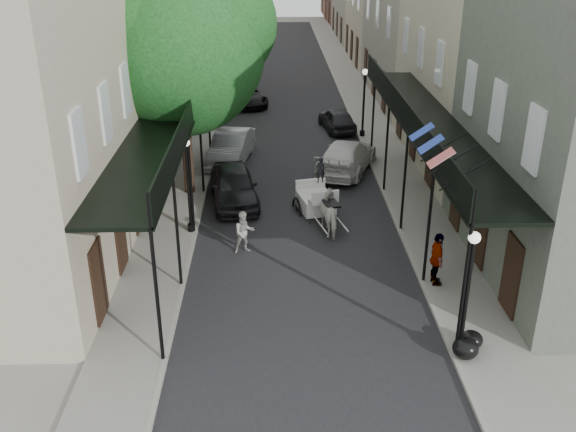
{
  "coord_description": "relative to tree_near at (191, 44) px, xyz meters",
  "views": [
    {
      "loc": [
        -1.0,
        -16.33,
        10.85
      ],
      "look_at": [
        -0.44,
        4.0,
        1.6
      ],
      "focal_mm": 40.0,
      "sensor_mm": 36.0,
      "label": 1
    }
  ],
  "objects": [
    {
      "name": "pedestrian_walking",
      "position": [
        2.2,
        -5.77,
        -5.69
      ],
      "size": [
        0.92,
        0.81,
        1.59
      ],
      "primitive_type": "imported",
      "rotation": [
        0.0,
        0.0,
        0.31
      ],
      "color": "#9D9B94",
      "rests_on": "ground"
    },
    {
      "name": "car_right_near",
      "position": [
        6.8,
        2.51,
        -5.73
      ],
      "size": [
        3.78,
        5.62,
        1.51
      ],
      "primitive_type": "imported",
      "rotation": [
        0.0,
        0.0,
        2.79
      ],
      "color": "silver",
      "rests_on": "ground"
    },
    {
      "name": "road",
      "position": [
        4.2,
        9.82,
        -6.48
      ],
      "size": [
        8.0,
        90.0,
        0.01
      ],
      "primitive_type": "cube",
      "color": "black",
      "rests_on": "ground"
    },
    {
      "name": "pedestrian_sidewalk_left",
      "position": [
        -1.43,
        12.42,
        -5.46
      ],
      "size": [
        1.29,
        0.9,
        1.82
      ],
      "primitive_type": "imported",
      "rotation": [
        0.0,
        0.0,
        3.35
      ],
      "color": "gray",
      "rests_on": "sidewalk_left"
    },
    {
      "name": "building_row_left",
      "position": [
        -4.4,
        19.82,
        -1.24
      ],
      "size": [
        5.0,
        80.0,
        10.5
      ],
      "primitive_type": "cube",
      "color": "#ADA48A",
      "rests_on": "ground"
    },
    {
      "name": "car_left_mid",
      "position": [
        1.21,
        4.01,
        -5.72
      ],
      "size": [
        2.36,
        4.88,
        1.54
      ],
      "primitive_type": "imported",
      "rotation": [
        0.0,
        0.0,
        -0.16
      ],
      "color": "#98999D",
      "rests_on": "ground"
    },
    {
      "name": "gallery_right",
      "position": [
        8.99,
        -3.2,
        -2.44
      ],
      "size": [
        2.2,
        18.05,
        4.88
      ],
      "color": "black",
      "rests_on": "sidewalk_right"
    },
    {
      "name": "horse",
      "position": [
        5.5,
        -4.18,
        -5.73
      ],
      "size": [
        1.23,
        1.95,
        1.53
      ],
      "primitive_type": "imported",
      "rotation": [
        0.0,
        0.0,
        3.38
      ],
      "color": "silver",
      "rests_on": "ground"
    },
    {
      "name": "pedestrian_sidewalk_right",
      "position": [
        8.51,
        -8.42,
        -5.46
      ],
      "size": [
        0.45,
        1.07,
        1.82
      ],
      "primitive_type": "imported",
      "rotation": [
        0.0,
        0.0,
        1.57
      ],
      "color": "gray",
      "rests_on": "sidewalk_right"
    },
    {
      "name": "car_right_far",
      "position": [
        7.03,
        9.31,
        -5.83
      ],
      "size": [
        2.16,
        4.05,
        1.31
      ],
      "primitive_type": "imported",
      "rotation": [
        0.0,
        0.0,
        3.31
      ],
      "color": "black",
      "rests_on": "ground"
    },
    {
      "name": "lamppost_right_far",
      "position": [
        8.3,
        7.82,
        -4.44
      ],
      "size": [
        0.32,
        0.32,
        3.71
      ],
      "color": "black",
      "rests_on": "sidewalk_right"
    },
    {
      "name": "lamppost_left",
      "position": [
        0.1,
        -4.18,
        -4.44
      ],
      "size": [
        0.32,
        0.32,
        3.71
      ],
      "color": "black",
      "rests_on": "sidewalk_left"
    },
    {
      "name": "sidewalk_right",
      "position": [
        9.2,
        9.82,
        -6.43
      ],
      "size": [
        2.2,
        90.0,
        0.12
      ],
      "primitive_type": "cube",
      "color": "gray",
      "rests_on": "ground"
    },
    {
      "name": "trash_bags",
      "position": [
        8.51,
        -12.18,
        -6.09
      ],
      "size": [
        0.97,
        1.12,
        0.61
      ],
      "color": "black",
      "rests_on": "sidewalk_right"
    },
    {
      "name": "tree_near",
      "position": [
        0.0,
        0.0,
        0.0
      ],
      "size": [
        7.31,
        6.8,
        9.63
      ],
      "color": "#382619",
      "rests_on": "sidewalk_left"
    },
    {
      "name": "car_left_near",
      "position": [
        1.6,
        -1.18,
        -5.71
      ],
      "size": [
        2.49,
        4.79,
        1.56
      ],
      "primitive_type": "imported",
      "rotation": [
        0.0,
        0.0,
        0.15
      ],
      "color": "black",
      "rests_on": "ground"
    },
    {
      "name": "lamppost_right_near",
      "position": [
        8.3,
        -12.18,
        -4.44
      ],
      "size": [
        0.32,
        0.32,
        3.71
      ],
      "color": "black",
      "rests_on": "sidewalk_right"
    },
    {
      "name": "sidewalk_left",
      "position": [
        -0.8,
        9.82,
        -6.43
      ],
      "size": [
        2.2,
        90.0,
        0.12
      ],
      "primitive_type": "cube",
      "color": "gray",
      "rests_on": "ground"
    },
    {
      "name": "tree_far",
      "position": [
        -0.05,
        14.0,
        -0.65
      ],
      "size": [
        6.45,
        6.0,
        8.61
      ],
      "color": "#382619",
      "rests_on": "sidewalk_left"
    },
    {
      "name": "carriage",
      "position": [
        4.94,
        -1.87,
        -5.5
      ],
      "size": [
        1.89,
        2.48,
        2.55
      ],
      "rotation": [
        0.0,
        0.0,
        0.24
      ],
      "color": "black",
      "rests_on": "ground"
    },
    {
      "name": "car_left_far",
      "position": [
        1.6,
        15.15,
        -5.85
      ],
      "size": [
        3.31,
        4.99,
        1.27
      ],
      "primitive_type": "imported",
      "rotation": [
        0.0,
        0.0,
        0.28
      ],
      "color": "black",
      "rests_on": "ground"
    },
    {
      "name": "ground",
      "position": [
        4.2,
        -10.18,
        -6.49
      ],
      "size": [
        140.0,
        140.0,
        0.0
      ],
      "primitive_type": "plane",
      "color": "gray",
      "rests_on": "ground"
    },
    {
      "name": "gallery_left",
      "position": [
        -0.59,
        -3.2,
        -2.44
      ],
      "size": [
        2.2,
        18.05,
        4.88
      ],
      "color": "black",
      "rests_on": "sidewalk_left"
    },
    {
      "name": "building_row_right",
      "position": [
        12.8,
        19.82,
        -1.24
      ],
      "size": [
        5.0,
        80.0,
        10.5
      ],
      "primitive_type": "cube",
      "color": "gray",
      "rests_on": "ground"
    }
  ]
}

